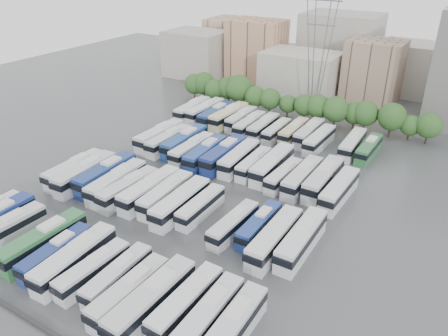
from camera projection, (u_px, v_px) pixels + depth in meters
The scene contains 55 objects.
ground at pixel (194, 193), 74.50m from camera, with size 220.00×220.00×0.00m, color #424447.
parapet at pixel (27, 318), 49.35m from camera, with size 56.00×0.50×0.50m, color #2D2D30.
tree_line at pixel (289, 100), 105.14m from camera, with size 64.62×7.61×8.70m.
city_buildings at pixel (312, 58), 128.89m from camera, with size 102.00×35.00×20.00m.
electricity_pylon at pixel (320, 36), 102.97m from camera, with size 9.00×6.91×33.83m.
bus_r0_s2 at pixel (6, 230), 61.70m from camera, with size 2.98×12.19×3.80m.
bus_r0_s4 at pixel (44, 241), 59.30m from camera, with size 3.16×13.12×4.10m.
bus_r0_s5 at pixel (56, 253), 57.37m from camera, with size 3.01×11.35×3.53m.
bus_r0_s6 at pixel (75, 259), 55.97m from camera, with size 3.43×13.04×4.05m.
bus_r0_s7 at pixel (93, 270), 54.53m from camera, with size 2.85×10.99×3.42m.
bus_r0_s8 at pixel (118, 276), 53.51m from camera, with size 2.75×11.03×3.44m.
bus_r0_s9 at pixel (130, 292), 50.81m from camera, with size 2.79×11.93×3.73m.
bus_r0_s10 at pixel (152, 300), 49.43m from camera, with size 3.22×13.36×4.17m.
bus_r0_s11 at pixel (186, 302), 49.39m from camera, with size 2.80×11.82×3.69m.
bus_r0_s12 at pixel (209, 316), 47.56m from camera, with size 2.76×11.94×3.73m.
bus_r0_s13 at pixel (232, 329), 45.93m from camera, with size 2.84×12.18×3.81m.
bus_r1_s0 at pixel (75, 169), 78.22m from camera, with size 3.06×12.69×3.96m.
bus_r1_s1 at pixel (85, 174), 76.58m from camera, with size 3.51×13.51×4.20m.
bus_r1_s2 at pixel (106, 174), 76.38m from camera, with size 3.35×13.44×4.19m.
bus_r1_s3 at pixel (117, 182), 73.97m from camera, with size 3.43×13.13×4.08m.
bus_r1_s4 at pixel (128, 189), 72.20m from camera, with size 3.26×12.45×3.87m.
bus_r1_s5 at pixel (150, 190), 71.63m from camera, with size 2.95×13.10×4.10m.
bus_r1_s6 at pixel (166, 194), 70.52m from camera, with size 3.28×12.49×3.88m.
bus_r1_s7 at pixel (181, 203), 68.11m from camera, with size 3.08×13.06×4.08m.
bus_r1_s8 at pixel (201, 206), 67.72m from camera, with size 2.47×10.89×3.41m.
bus_r1_s10 at pixel (233, 224), 63.39m from camera, with size 2.88×11.02×3.43m.
bus_r1_s11 at pixel (259, 225), 63.26m from camera, with size 2.36×10.80×3.39m.
bus_r1_s12 at pixel (275, 238), 59.94m from camera, with size 2.88×13.06×4.10m.
bus_r1_s13 at pixel (302, 239), 59.63m from camera, with size 2.89×12.94×4.06m.
bus_r2_s1 at pixel (159, 136), 91.70m from camera, with size 3.07×13.29×4.16m.
bus_r2_s2 at pixel (169, 140), 89.81m from camera, with size 2.87×12.49×3.91m.
bus_r2_s3 at pixel (185, 142), 88.95m from camera, with size 3.31×13.33×4.16m.
bus_r2_s4 at pixel (192, 149), 85.95m from camera, with size 2.75×12.39×3.88m.
bus_r2_s5 at pixel (206, 153), 84.18m from camera, with size 3.40×12.96×4.03m.
bus_r2_s6 at pixel (224, 154), 83.51m from camera, with size 3.12×13.66×4.28m.
bus_r2_s7 at pixel (239, 158), 82.44m from camera, with size 3.32×12.82×3.99m.
bus_r2_s8 at pixel (254, 164), 80.85m from camera, with size 2.65×11.06×3.45m.
bus_r2_s9 at pixel (272, 164), 79.66m from camera, with size 3.09×13.63×4.27m.
bus_r2_s10 at pixel (284, 176), 76.73m from camera, with size 2.88×10.97×3.41m.
bus_r2_s11 at pixel (302, 177), 75.55m from camera, with size 2.89×12.79×4.00m.
bus_r2_s12 at pixel (323, 179), 74.81m from camera, with size 3.00×13.53×4.24m.
bus_r2_s13 at pixel (339, 190), 71.77m from camera, with size 3.11×12.71×3.97m.
bus_r3_s0 at pixel (192, 109), 106.55m from camera, with size 3.26×12.89×4.01m.
bus_r3_s1 at pixel (205, 111), 105.57m from camera, with size 3.35×13.01×4.05m.
bus_r3_s2 at pixel (216, 115), 103.25m from camera, with size 2.99×12.75×3.99m.
bus_r3_s3 at pixel (229, 116), 102.18m from camera, with size 3.39×13.48×4.20m.
bus_r3_s4 at pixel (241, 119), 101.23m from camera, with size 2.84×11.80×3.68m.
bus_r3_s5 at pixel (250, 124), 98.06m from camera, with size 2.72×11.86×3.71m.
bus_r3_s6 at pixel (263, 127), 96.71m from camera, with size 2.89×12.07×3.77m.
bus_r3_s7 at pixel (276, 131), 95.08m from camera, with size 2.36×10.79×3.38m.
bus_r3_s8 at pixel (294, 131), 94.51m from camera, with size 2.56×11.65×3.65m.
bus_r3_s9 at pixel (309, 133), 93.47m from camera, with size 2.67×12.25×3.84m.
bus_r3_s10 at pixel (319, 140), 90.34m from camera, with size 3.01×12.13×3.78m.
bus_r3_s12 at pixel (352, 144), 88.31m from camera, with size 2.99×12.29×3.83m.
bus_r3_s13 at pixel (369, 149), 86.65m from camera, with size 2.73×11.38×3.55m.
Camera 1 is at (37.81, -52.19, 37.98)m, focal length 35.00 mm.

